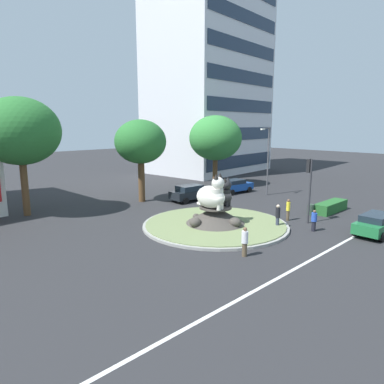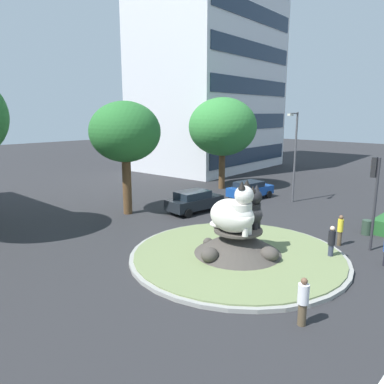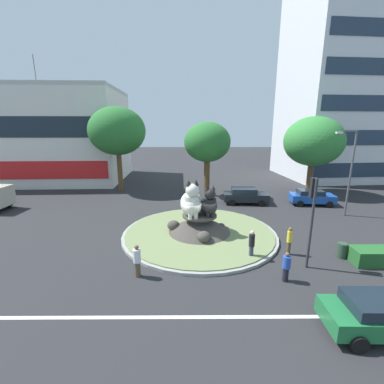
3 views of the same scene
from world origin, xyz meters
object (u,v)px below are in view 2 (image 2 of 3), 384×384
object	(u,v)px
cat_statue_white	(234,213)
pedestrian_white_shirt	(303,301)
cat_statue_black	(247,211)
pedestrian_yellow_shirt	(340,229)
litter_bin	(367,227)
traffic_light_mast	(374,186)
hatchback_near_shophouse	(194,201)
parked_car_right	(250,189)
second_tree_near_tower	(223,127)
pedestrian_black_shirt	(331,242)
broadleaf_tree_behind_island	(125,133)
office_tower	(210,55)
streetlight_arm	(295,151)

from	to	relation	value
cat_statue_white	pedestrian_white_shirt	xyz separation A→B (m)	(-2.80, -5.19, -1.56)
cat_statue_black	pedestrian_white_shirt	bearing A→B (deg)	-44.87
pedestrian_yellow_shirt	litter_bin	distance (m)	3.09
traffic_light_mast	pedestrian_white_shirt	distance (m)	9.57
hatchback_near_shophouse	parked_car_right	world-z (taller)	hatchback_near_shophouse
second_tree_near_tower	pedestrian_black_shirt	size ratio (longest dim) A/B	4.83
cat_statue_black	pedestrian_white_shirt	distance (m)	6.82
second_tree_near_tower	litter_bin	xyz separation A→B (m)	(-4.72, -15.29, -5.47)
cat_statue_white	pedestrian_white_shirt	world-z (taller)	cat_statue_white
pedestrian_yellow_shirt	cat_statue_black	bearing A→B (deg)	-64.28
broadleaf_tree_behind_island	second_tree_near_tower	world-z (taller)	second_tree_near_tower
office_tower	streetlight_arm	world-z (taller)	office_tower
cat_statue_black	second_tree_near_tower	xyz separation A→B (m)	(12.43, 11.92, 3.60)
office_tower	parked_car_right	size ratio (longest dim) A/B	6.71
pedestrian_white_shirt	hatchback_near_shophouse	world-z (taller)	pedestrian_white_shirt
pedestrian_white_shirt	hatchback_near_shophouse	bearing A→B (deg)	-41.78
cat_statue_white	streetlight_arm	size ratio (longest dim) A/B	0.38
cat_statue_white	litter_bin	distance (m)	9.71
second_tree_near_tower	hatchback_near_shophouse	size ratio (longest dim) A/B	1.93
office_tower	traffic_light_mast	bearing A→B (deg)	-127.78
second_tree_near_tower	streetlight_arm	world-z (taller)	second_tree_near_tower
cat_statue_black	traffic_light_mast	size ratio (longest dim) A/B	0.47
broadleaf_tree_behind_island	office_tower	bearing A→B (deg)	27.83
traffic_light_mast	second_tree_near_tower	size ratio (longest dim) A/B	0.58
cat_statue_black	broadleaf_tree_behind_island	xyz separation A→B (m)	(0.53, 10.95, 3.55)
pedestrian_yellow_shirt	pedestrian_black_shirt	bearing A→B (deg)	-18.55
pedestrian_black_shirt	cat_statue_white	bearing A→B (deg)	72.11
broadleaf_tree_behind_island	pedestrian_black_shirt	world-z (taller)	broadleaf_tree_behind_island
cat_statue_white	parked_car_right	distance (m)	14.19
traffic_light_mast	second_tree_near_tower	bearing A→B (deg)	-28.17
second_tree_near_tower	streetlight_arm	bearing A→B (deg)	-92.88
cat_statue_white	traffic_light_mast	xyz separation A→B (m)	(6.37, -4.22, 1.01)
streetlight_arm	pedestrian_black_shirt	size ratio (longest dim) A/B	4.07
pedestrian_white_shirt	pedestrian_black_shirt	size ratio (longest dim) A/B	0.98
broadleaf_tree_behind_island	second_tree_near_tower	size ratio (longest dim) A/B	0.93
streetlight_arm	second_tree_near_tower	bearing A→B (deg)	-102.97
pedestrian_white_shirt	office_tower	bearing A→B (deg)	-53.09
pedestrian_white_shirt	parked_car_right	bearing A→B (deg)	-58.81
parked_car_right	litter_bin	world-z (taller)	parked_car_right
office_tower	litter_bin	xyz separation A→B (m)	(-14.75, -25.89, -13.96)
broadleaf_tree_behind_island	hatchback_near_shophouse	distance (m)	7.02
hatchback_near_shophouse	litter_bin	xyz separation A→B (m)	(3.48, -11.12, -0.39)
cat_statue_white	office_tower	xyz separation A→B (m)	(23.68, 22.67, 11.93)
cat_statue_white	pedestrian_yellow_shirt	xyz separation A→B (m)	(5.91, -2.83, -1.54)
cat_statue_white	broadleaf_tree_behind_island	xyz separation A→B (m)	(1.74, 11.10, 3.39)
litter_bin	hatchback_near_shophouse	bearing A→B (deg)	107.35
traffic_light_mast	office_tower	size ratio (longest dim) A/B	0.17
second_tree_near_tower	pedestrian_white_shirt	xyz separation A→B (m)	(-16.45, -17.25, -4.99)
office_tower	pedestrian_black_shirt	distance (m)	35.62
second_tree_near_tower	streetlight_arm	distance (m)	8.03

